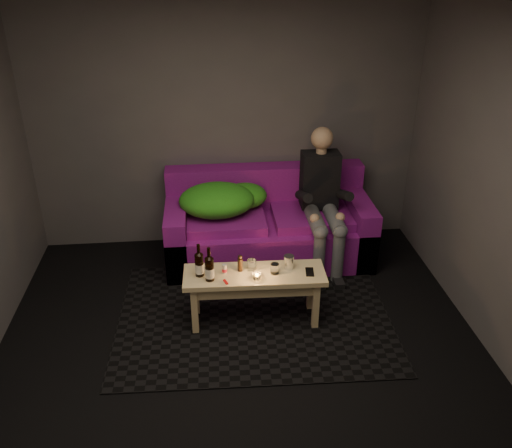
{
  "coord_description": "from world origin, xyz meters",
  "views": [
    {
      "loc": [
        -0.23,
        -3.14,
        2.96
      ],
      "look_at": [
        0.22,
        1.39,
        0.6
      ],
      "focal_mm": 38.0,
      "sensor_mm": 36.0,
      "label": 1
    }
  ],
  "objects_px": {
    "coffee_table": "(255,282)",
    "steel_cup": "(289,262)",
    "beer_bottle_b": "(209,268)",
    "person": "(322,198)",
    "beer_bottle_a": "(199,264)",
    "sofa": "(268,227)"
  },
  "relations": [
    {
      "from": "beer_bottle_a",
      "to": "coffee_table",
      "type": "bearing_deg",
      "value": -1.12
    },
    {
      "from": "person",
      "to": "beer_bottle_a",
      "type": "distance_m",
      "value": 1.55
    },
    {
      "from": "person",
      "to": "steel_cup",
      "type": "relative_size",
      "value": 11.69
    },
    {
      "from": "person",
      "to": "steel_cup",
      "type": "xyz_separation_m",
      "value": [
        -0.47,
        -0.9,
        -0.17
      ]
    },
    {
      "from": "coffee_table",
      "to": "steel_cup",
      "type": "bearing_deg",
      "value": 9.55
    },
    {
      "from": "beer_bottle_b",
      "to": "steel_cup",
      "type": "relative_size",
      "value": 2.56
    },
    {
      "from": "person",
      "to": "coffee_table",
      "type": "xyz_separation_m",
      "value": [
        -0.77,
        -0.95,
        -0.32
      ]
    },
    {
      "from": "coffee_table",
      "to": "steel_cup",
      "type": "relative_size",
      "value": 10.19
    },
    {
      "from": "beer_bottle_a",
      "to": "beer_bottle_b",
      "type": "bearing_deg",
      "value": -43.03
    },
    {
      "from": "person",
      "to": "beer_bottle_a",
      "type": "bearing_deg",
      "value": -142.55
    },
    {
      "from": "beer_bottle_a",
      "to": "steel_cup",
      "type": "height_order",
      "value": "beer_bottle_a"
    },
    {
      "from": "sofa",
      "to": "beer_bottle_b",
      "type": "distance_m",
      "value": 1.37
    },
    {
      "from": "coffee_table",
      "to": "sofa",
      "type": "bearing_deg",
      "value": 77.6
    },
    {
      "from": "sofa",
      "to": "coffee_table",
      "type": "relative_size",
      "value": 1.72
    },
    {
      "from": "coffee_table",
      "to": "beer_bottle_a",
      "type": "relative_size",
      "value": 4.08
    },
    {
      "from": "coffee_table",
      "to": "person",
      "type": "bearing_deg",
      "value": 50.99
    },
    {
      "from": "sofa",
      "to": "coffee_table",
      "type": "xyz_separation_m",
      "value": [
        -0.25,
        -1.12,
        0.08
      ]
    },
    {
      "from": "coffee_table",
      "to": "beer_bottle_a",
      "type": "xyz_separation_m",
      "value": [
        -0.46,
        0.01,
        0.2
      ]
    },
    {
      "from": "sofa",
      "to": "beer_bottle_b",
      "type": "height_order",
      "value": "sofa"
    },
    {
      "from": "sofa",
      "to": "beer_bottle_b",
      "type": "xyz_separation_m",
      "value": [
        -0.62,
        -1.19,
        0.28
      ]
    },
    {
      "from": "person",
      "to": "beer_bottle_b",
      "type": "distance_m",
      "value": 1.54
    },
    {
      "from": "beer_bottle_b",
      "to": "person",
      "type": "bearing_deg",
      "value": 41.63
    }
  ]
}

